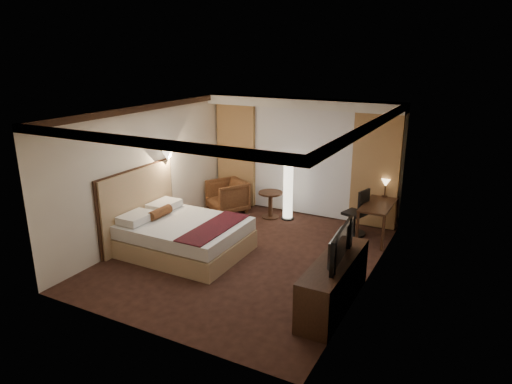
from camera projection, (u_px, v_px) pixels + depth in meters
The scene contains 21 objects.
floor at pixel (246, 256), 8.57m from camera, with size 4.50×5.50×0.01m, color black.
ceiling at pixel (245, 111), 7.77m from camera, with size 4.50×5.50×0.01m, color white.
back_wall at pixel (303, 157), 10.49m from camera, with size 4.50×0.02×2.70m, color beige.
left_wall at pixel (148, 172), 9.16m from camera, with size 0.02×5.50×2.70m, color beige.
right_wall at pixel (371, 206), 7.17m from camera, with size 0.02×5.50×2.70m, color beige.
crown_molding at pixel (245, 115), 7.78m from camera, with size 4.50×5.50×0.12m, color black, non-canonical shape.
soffit at pixel (301, 103), 9.91m from camera, with size 4.50×0.50×0.20m, color white.
curtain_sheer at pixel (302, 162), 10.45m from camera, with size 2.48×0.04×2.45m, color silver.
curtain_left_drape at pixel (237, 155), 11.16m from camera, with size 1.00×0.14×2.45m, color #A7784C.
curtain_right_drape at pixel (375, 171), 9.65m from camera, with size 1.00×0.14×2.45m, color #A7784C.
wall_sconce at pixel (168, 156), 9.40m from camera, with size 0.24×0.24×0.24m, color white, non-canonical shape.
bed at pixel (185, 237), 8.63m from camera, with size 2.18×1.71×0.64m, color white, non-canonical shape.
headboard at pixel (139, 207), 8.99m from camera, with size 0.12×2.01×1.50m, color tan, non-canonical shape.
armchair at pixel (227, 195), 10.83m from camera, with size 0.81×0.76×0.83m, color #4C2716.
side_table at pixel (271, 205), 10.46m from camera, with size 0.56×0.56×0.61m, color black, non-canonical shape.
floor_lamp at pixel (288, 190), 10.25m from camera, with size 0.29×0.29×1.38m, color white, non-canonical shape.
desk at pixel (377, 221), 9.30m from camera, with size 0.55×1.30×0.75m, color black, non-canonical shape.
desk_lamp at pixel (385, 189), 9.56m from camera, with size 0.18×0.18×0.34m, color #FFD899, non-canonical shape.
office_chair at pixel (355, 212), 9.42m from camera, with size 0.49×0.49×1.02m, color black, non-canonical shape.
dresser at pixel (334, 283), 6.80m from camera, with size 0.50×1.95×0.76m, color black, non-canonical shape.
television at pixel (334, 238), 6.60m from camera, with size 1.16×0.67×0.15m, color black.
Camera 1 is at (3.80, -6.84, 3.69)m, focal length 32.00 mm.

